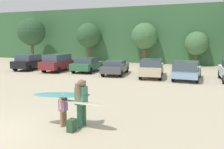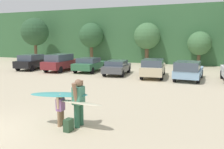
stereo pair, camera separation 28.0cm
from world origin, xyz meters
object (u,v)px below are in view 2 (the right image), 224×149
(parked_car_sky_blue, at_px, (188,70))
(person_child, at_px, (61,108))
(parked_car_champagne, at_px, (153,68))
(surfboard_teal, at_px, (59,95))
(parked_car_maroon, at_px, (61,62))
(parked_car_forest_green, at_px, (89,64))
(backpack_dropped, at_px, (68,125))
(parked_car_dark_gray, at_px, (117,67))
(parked_car_black, at_px, (32,62))
(person_adult, at_px, (79,100))
(surfboard_cream, at_px, (79,103))

(parked_car_sky_blue, height_order, person_child, parked_car_sky_blue)
(parked_car_champagne, relative_size, parked_car_sky_blue, 1.09)
(surfboard_teal, bearing_deg, parked_car_maroon, -74.24)
(parked_car_forest_green, distance_m, parked_car_sky_blue, 9.51)
(person_child, relative_size, surfboard_teal, 0.54)
(parked_car_forest_green, distance_m, backpack_dropped, 15.48)
(person_child, bearing_deg, parked_car_sky_blue, -106.78)
(parked_car_dark_gray, relative_size, parked_car_sky_blue, 0.99)
(parked_car_black, distance_m, person_adult, 18.04)
(person_adult, xyz_separation_m, person_child, (-0.67, -0.21, -0.32))
(parked_car_forest_green, bearing_deg, parked_car_dark_gray, -106.54)
(parked_car_dark_gray, relative_size, backpack_dropped, 9.55)
(parked_car_dark_gray, bearing_deg, parked_car_black, 83.33)
(person_child, xyz_separation_m, backpack_dropped, (0.59, -0.38, -0.47))
(parked_car_maroon, height_order, parked_car_dark_gray, parked_car_maroon)
(parked_car_maroon, height_order, person_child, parked_car_maroon)
(person_adult, bearing_deg, parked_car_black, -45.37)
(person_child, height_order, surfboard_cream, person_child)
(parked_car_champagne, distance_m, parked_car_sky_blue, 2.89)
(person_child, bearing_deg, person_adult, -164.54)
(parked_car_dark_gray, xyz_separation_m, backpack_dropped, (3.55, -13.22, -0.47))
(parked_car_maroon, height_order, parked_car_forest_green, parked_car_maroon)
(parked_car_forest_green, distance_m, person_adult, 14.99)
(parked_car_black, bearing_deg, parked_car_forest_green, -87.95)
(parked_car_champagne, height_order, parked_car_sky_blue, parked_car_champagne)
(parked_car_maroon, height_order, backpack_dropped, parked_car_maroon)
(parked_car_black, distance_m, parked_car_dark_gray, 9.46)
(parked_car_black, height_order, parked_car_sky_blue, parked_car_black)
(parked_car_maroon, bearing_deg, parked_car_sky_blue, -94.35)
(surfboard_cream, bearing_deg, person_child, 10.78)
(parked_car_maroon, bearing_deg, person_adult, -144.02)
(parked_car_forest_green, bearing_deg, person_child, -159.60)
(parked_car_maroon, relative_size, parked_car_champagne, 0.98)
(parked_car_forest_green, bearing_deg, parked_car_black, 94.39)
(parked_car_sky_blue, relative_size, person_child, 3.54)
(backpack_dropped, bearing_deg, parked_car_forest_green, 115.82)
(parked_car_maroon, xyz_separation_m, surfboard_teal, (8.95, -12.92, 0.31))
(parked_car_dark_gray, height_order, parked_car_sky_blue, parked_car_sky_blue)
(parked_car_dark_gray, xyz_separation_m, surfboard_cream, (3.70, -12.76, 0.26))
(parked_car_dark_gray, xyz_separation_m, parked_car_champagne, (3.37, -0.21, 0.12))
(parked_car_black, relative_size, parked_car_sky_blue, 0.95)
(parked_car_forest_green, xyz_separation_m, parked_car_dark_gray, (3.19, -0.71, -0.03))
(surfboard_teal, bearing_deg, backpack_dropped, 129.09)
(parked_car_dark_gray, relative_size, person_adult, 2.39)
(parked_car_forest_green, relative_size, person_adult, 2.38)
(person_adult, bearing_deg, parked_car_dark_gray, -75.85)
(person_adult, relative_size, surfboard_teal, 0.79)
(parked_car_forest_green, xyz_separation_m, person_adult, (6.82, -13.34, 0.30))
(parked_car_forest_green, bearing_deg, surfboard_cream, -156.92)
(backpack_dropped, bearing_deg, surfboard_teal, 148.05)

